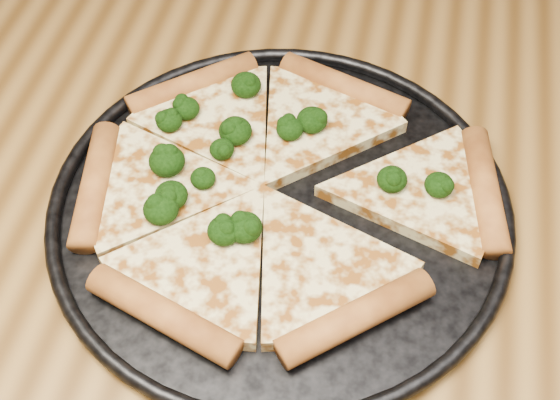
# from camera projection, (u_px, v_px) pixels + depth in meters

# --- Properties ---
(dining_table) EXTENTS (1.20, 0.90, 0.75)m
(dining_table) POSITION_uv_depth(u_px,v_px,m) (230.00, 297.00, 0.70)
(dining_table) COLOR brown
(dining_table) RESTS_ON ground
(pizza_pan) EXTENTS (0.39, 0.39, 0.02)m
(pizza_pan) POSITION_uv_depth(u_px,v_px,m) (280.00, 206.00, 0.65)
(pizza_pan) COLOR black
(pizza_pan) RESTS_ON dining_table
(pizza) EXTENTS (0.37, 0.34, 0.02)m
(pizza) POSITION_uv_depth(u_px,v_px,m) (273.00, 187.00, 0.65)
(pizza) COLOR beige
(pizza) RESTS_ON pizza_pan
(broccoli_florets) EXTENTS (0.27, 0.19, 0.02)m
(broccoli_florets) POSITION_uv_depth(u_px,v_px,m) (239.00, 160.00, 0.65)
(broccoli_florets) COLOR black
(broccoli_florets) RESTS_ON pizza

